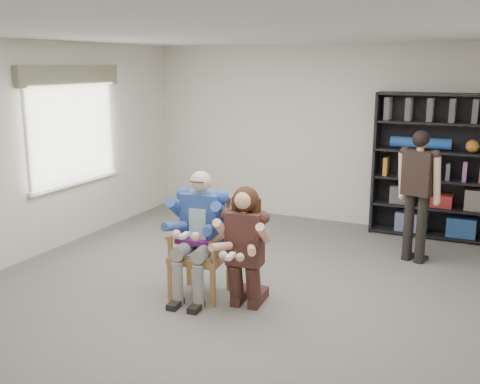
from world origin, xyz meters
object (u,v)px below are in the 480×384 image
at_px(bookshelf, 437,167).
at_px(standing_man, 417,197).
at_px(kneeling_woman, 244,250).
at_px(armchair, 200,248).
at_px(seated_man, 200,234).

height_order(bookshelf, standing_man, bookshelf).
height_order(kneeling_woman, standing_man, standing_man).
relative_size(kneeling_woman, bookshelf, 0.61).
xyz_separation_m(kneeling_woman, standing_man, (1.40, 2.23, 0.21)).
height_order(armchair, bookshelf, bookshelf).
distance_m(armchair, seated_man, 0.16).
relative_size(bookshelf, standing_man, 1.24).
xyz_separation_m(seated_man, kneeling_woman, (0.58, -0.12, -0.06)).
bearing_deg(bookshelf, seated_man, -121.93).
bearing_deg(kneeling_woman, seated_man, 163.54).
height_order(armchair, standing_man, standing_man).
xyz_separation_m(seated_man, bookshelf, (2.08, 3.34, 0.35)).
distance_m(kneeling_woman, standing_man, 2.64).
distance_m(armchair, bookshelf, 3.96).
bearing_deg(standing_man, bookshelf, 103.67).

